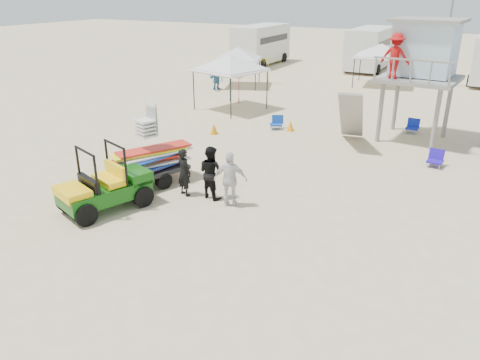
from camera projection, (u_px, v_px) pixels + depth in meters
The scene contains 21 objects.
ground at pixel (162, 268), 11.22m from camera, with size 140.00×140.00×0.00m, color beige.
utility_cart at pixel (102, 181), 13.86m from camera, with size 2.05×2.85×1.95m.
surf_trailer at pixel (152, 156), 15.72m from camera, with size 2.07×2.84×2.45m.
man_left at pixel (184, 172), 14.89m from camera, with size 0.57×0.38×1.57m, color black.
man_mid at pixel (211, 172), 14.70m from camera, with size 0.83×0.65×1.71m, color black.
man_right at pixel (230, 179), 14.12m from camera, with size 1.01×0.42×1.73m, color silver.
lifeguard_tower at pixel (421, 53), 19.49m from camera, with size 3.36×3.36×4.95m.
canopy_white_a at pixel (230, 57), 24.76m from camera, with size 3.65×3.65×3.34m.
canopy_white_b at pixel (238, 49), 30.91m from camera, with size 3.62×3.62×2.98m.
canopy_white_c at pixel (381, 46), 31.01m from camera, with size 3.40×3.40×3.18m.
umbrella_a at pixel (239, 88), 26.72m from camera, with size 2.02×2.05×1.85m, color #B5131E.
umbrella_b at pixel (269, 70), 32.25m from camera, with size 2.03×2.07×1.86m, color yellow.
cone_near at pixel (214, 129), 21.37m from camera, with size 0.34×0.34×0.50m, color orange.
cone_far at pixel (291, 126), 21.84m from camera, with size 0.34×0.34×0.50m, color #FF9308.
beach_chair_a at pixel (277, 122), 22.17m from camera, with size 0.72×0.81×0.64m.
beach_chair_b at pixel (436, 158), 17.51m from camera, with size 0.59×0.63×0.64m.
beach_chair_c at pixel (413, 126), 21.60m from camera, with size 0.56×0.60×0.64m.
rv_far_left at pixel (261, 43), 40.19m from camera, with size 2.64×6.80×3.25m.
rv_mid_left at pixel (370, 47), 37.46m from camera, with size 2.65×6.50×3.25m.
light_pole_left at pixel (449, 24), 30.33m from camera, with size 0.14×0.14×8.00m, color slate.
distant_beachgoers at pixel (365, 93), 25.72m from camera, with size 21.59×15.12×1.86m.
Camera 1 is at (6.18, -7.52, 6.25)m, focal length 35.00 mm.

